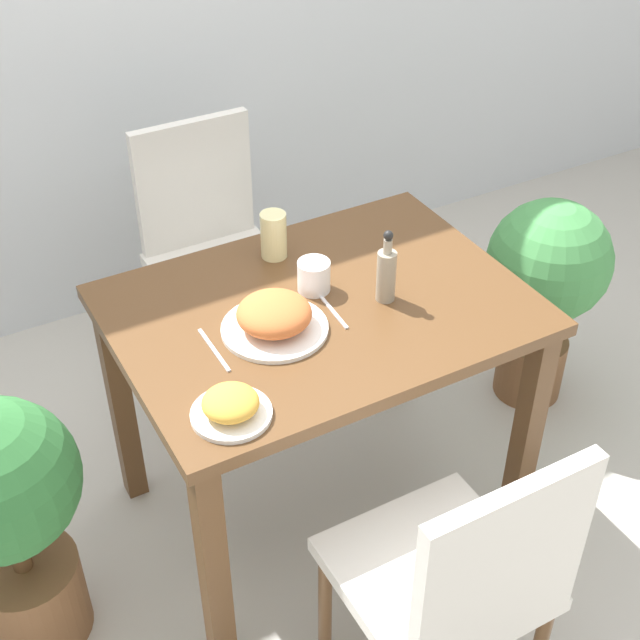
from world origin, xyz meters
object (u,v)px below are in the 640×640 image
object	(u,v)px
sauce_bottle	(386,273)
drink_cup	(314,276)
chair_far	(211,243)
side_plate	(231,406)
potted_plant_left	(6,511)
food_plate	(274,317)
juice_glass	(273,236)
potted_plant_right	(546,279)
chair_near	(459,579)

from	to	relation	value
sauce_bottle	drink_cup	bearing A→B (deg)	138.48
chair_far	drink_cup	size ratio (longest dim) A/B	10.52
side_plate	potted_plant_left	xyz separation A→B (m)	(-0.49, 0.26, -0.32)
drink_cup	side_plate	bearing A→B (deg)	-139.36
food_plate	drink_cup	world-z (taller)	food_plate
side_plate	drink_cup	world-z (taller)	drink_cup
juice_glass	potted_plant_left	xyz separation A→B (m)	(-0.85, -0.27, -0.36)
side_plate	drink_cup	xyz separation A→B (m)	(0.38, 0.33, 0.01)
food_plate	sauce_bottle	bearing A→B (deg)	-3.40
chair_far	potted_plant_left	distance (m)	1.17
food_plate	juice_glass	bearing A→B (deg)	64.00
side_plate	juice_glass	xyz separation A→B (m)	(0.36, 0.52, 0.04)
juice_glass	potted_plant_right	bearing A→B (deg)	-9.41
food_plate	chair_far	bearing A→B (deg)	78.49
potted_plant_left	drink_cup	bearing A→B (deg)	4.81
drink_cup	juice_glass	distance (m)	0.20
juice_glass	chair_far	bearing A→B (deg)	87.76
chair_near	drink_cup	distance (m)	0.83
chair_far	side_plate	bearing A→B (deg)	-110.27
sauce_bottle	chair_far	bearing A→B (deg)	99.56
side_plate	chair_near	bearing A→B (deg)	-55.14
chair_near	chair_far	xyz separation A→B (m)	(0.07, 1.48, 0.00)
food_plate	potted_plant_left	world-z (taller)	food_plate
sauce_bottle	potted_plant_right	xyz separation A→B (m)	(0.73, 0.17, -0.36)
drink_cup	sauce_bottle	distance (m)	0.19
potted_plant_right	food_plate	bearing A→B (deg)	-171.74
juice_glass	sauce_bottle	bearing A→B (deg)	-63.13
chair_far	food_plate	xyz separation A→B (m)	(-0.17, -0.81, 0.29)
drink_cup	sauce_bottle	xyz separation A→B (m)	(0.14, -0.12, 0.04)
chair_near	potted_plant_left	size ratio (longest dim) A/B	1.18
drink_cup	potted_plant_right	bearing A→B (deg)	2.98
food_plate	potted_plant_right	distance (m)	1.10
drink_cup	potted_plant_left	xyz separation A→B (m)	(-0.87, -0.07, -0.34)
juice_glass	sauce_bottle	size ratio (longest dim) A/B	0.65
chair_far	drink_cup	xyz separation A→B (m)	(0.00, -0.71, 0.29)
chair_near	juice_glass	bearing A→B (deg)	-93.13
potted_plant_left	potted_plant_right	xyz separation A→B (m)	(1.74, 0.12, 0.01)
potted_plant_left	potted_plant_right	bearing A→B (deg)	3.90
chair_far	potted_plant_left	world-z (taller)	chair_far
juice_glass	food_plate	bearing A→B (deg)	-116.00
side_plate	food_plate	bearing A→B (deg)	45.87
drink_cup	sauce_bottle	bearing A→B (deg)	-41.52
juice_glass	sauce_bottle	distance (m)	0.35
potted_plant_left	potted_plant_right	size ratio (longest dim) A/B	1.03
chair_far	sauce_bottle	distance (m)	0.90
chair_near	chair_far	bearing A→B (deg)	-92.82
drink_cup	sauce_bottle	size ratio (longest dim) A/B	0.42
side_plate	potted_plant_right	world-z (taller)	side_plate
food_plate	sauce_bottle	distance (m)	0.31
chair_far	side_plate	world-z (taller)	chair_far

